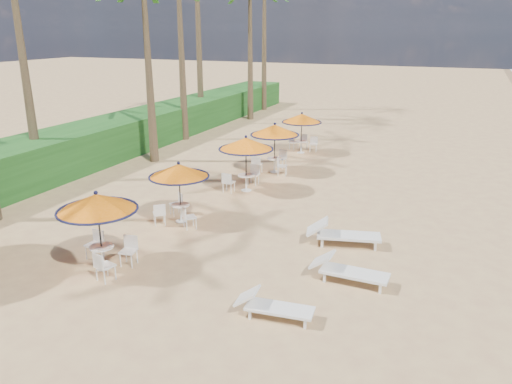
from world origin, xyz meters
TOP-DOWN VIEW (x-y plane):
  - ground at (0.00, 0.00)m, footprint 160.00×160.00m
  - scrub_hedge at (-13.50, 11.00)m, footprint 3.00×40.00m
  - station_0 at (-5.41, -0.43)m, footprint 2.15×2.15m
  - station_1 at (-5.29, 3.37)m, footprint 2.03×2.03m
  - station_2 at (-4.64, 7.38)m, footprint 2.19×2.19m
  - station_3 at (-4.54, 10.34)m, footprint 2.20×2.24m
  - station_4 at (-4.58, 14.46)m, footprint 2.07×2.13m
  - lounger_near at (-0.28, -0.92)m, footprint 1.86×0.75m
  - lounger_mid at (0.90, 1.40)m, footprint 2.05×0.67m
  - lounger_far at (0.20, 3.63)m, footprint 2.32×1.22m

SIDE VIEW (x-z plane):
  - ground at x=0.00m, z-range 0.00..0.00m
  - lounger_near at x=-0.28m, z-range -0.02..0.63m
  - lounger_mid at x=0.90m, z-range -0.02..0.71m
  - lounger_far at x=0.20m, z-range -0.03..0.77m
  - scrub_hedge at x=-13.50m, z-range 0.00..1.80m
  - station_1 at x=-5.29m, z-range 0.49..2.61m
  - station_4 at x=-4.58m, z-range 0.50..2.66m
  - station_0 at x=-5.41m, z-range 0.52..2.76m
  - station_3 at x=-4.54m, z-range 0.53..2.83m
  - station_2 at x=-4.64m, z-range 0.60..2.89m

